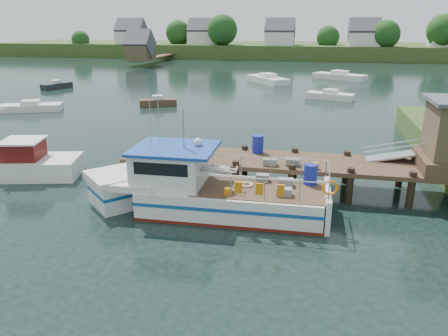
% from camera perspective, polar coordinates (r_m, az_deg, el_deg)
% --- Properties ---
extents(ground_plane, '(160.00, 160.00, 0.00)m').
position_cam_1_polar(ground_plane, '(21.20, 3.47, -2.24)').
color(ground_plane, black).
extents(far_shore, '(140.00, 42.55, 9.22)m').
position_cam_1_polar(far_shore, '(102.19, 10.40, 15.19)').
color(far_shore, '#374D20').
rests_on(far_shore, ground).
extents(dock, '(16.60, 3.00, 4.78)m').
position_cam_1_polar(dock, '(20.69, 21.75, 2.45)').
color(dock, '#4A3423').
rests_on(dock, ground).
extents(lobster_boat, '(10.67, 3.25, 5.07)m').
position_cam_1_polar(lobster_boat, '(18.07, -2.92, -2.87)').
color(lobster_boat, silver).
rests_on(lobster_boat, ground).
extents(work_boat, '(7.67, 3.76, 4.02)m').
position_cam_1_polar(work_boat, '(24.70, -26.32, 0.41)').
color(work_boat, silver).
rests_on(work_boat, ground).
extents(moored_rowboat, '(3.60, 2.42, 1.00)m').
position_cam_1_polar(moored_rowboat, '(41.98, -8.62, 8.53)').
color(moored_rowboat, '#4A3423').
rests_on(moored_rowboat, ground).
extents(moored_far, '(7.44, 5.45, 1.21)m').
position_cam_1_polar(moored_far, '(63.39, 14.84, 11.53)').
color(moored_far, silver).
rests_on(moored_far, ground).
extents(moored_a, '(5.50, 3.58, 0.96)m').
position_cam_1_polar(moored_a, '(42.64, -23.90, 7.29)').
color(moored_a, silver).
rests_on(moored_a, ground).
extents(moored_b, '(5.00, 2.94, 1.05)m').
position_cam_1_polar(moored_b, '(46.27, 13.67, 9.16)').
color(moored_b, silver).
rests_on(moored_b, ground).
extents(moored_d, '(6.18, 7.19, 1.21)m').
position_cam_1_polar(moored_d, '(58.18, 5.72, 11.46)').
color(moored_d, silver).
rests_on(moored_d, ground).
extents(moored_e, '(2.51, 3.88, 1.02)m').
position_cam_1_polar(moored_e, '(56.34, -21.01, 10.05)').
color(moored_e, black).
rests_on(moored_e, ground).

